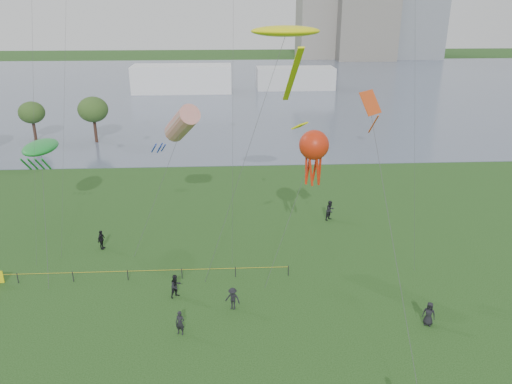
{
  "coord_description": "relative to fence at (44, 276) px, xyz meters",
  "views": [
    {
      "loc": [
        -1.63,
        -19.75,
        19.45
      ],
      "look_at": [
        0.0,
        10.0,
        8.0
      ],
      "focal_mm": 35.0,
      "sensor_mm": 36.0,
      "label": 1
    }
  ],
  "objects": [
    {
      "name": "kite_creature",
      "position": [
        -2.21,
        9.07,
        7.23
      ],
      "size": [
        4.17,
        12.45,
        8.28
      ],
      "rotation": [
        0.0,
        0.0,
        -0.31
      ],
      "color": "#3F3F42"
    },
    {
      "name": "spectator_b",
      "position": [
        13.87,
        -4.15,
        0.25
      ],
      "size": [
        1.18,
        0.95,
        1.6
      ],
      "primitive_type": "imported",
      "rotation": [
        0.0,
        0.0,
        -0.4
      ],
      "color": "black",
      "rests_on": "ground_plane"
    },
    {
      "name": "spectator_g",
      "position": [
        23.23,
        10.03,
        0.41
      ],
      "size": [
        1.19,
        1.16,
        1.93
      ],
      "primitive_type": "imported",
      "rotation": [
        0.0,
        0.0,
        0.7
      ],
      "color": "black",
      "rests_on": "ground_plane"
    },
    {
      "name": "building_mid",
      "position": [
        61.5,
        148.96,
        18.45
      ],
      "size": [
        20.0,
        20.0,
        38.0
      ],
      "primitive_type": "cube",
      "color": "slate",
      "rests_on": "ground_plane"
    },
    {
      "name": "kite_windsock",
      "position": [
        10.15,
        5.77,
        9.89
      ],
      "size": [
        6.01,
        4.98,
        12.31
      ],
      "rotation": [
        0.0,
        0.0,
        -0.35
      ],
      "color": "#3F3F42"
    },
    {
      "name": "spectator_f",
      "position": [
        10.58,
        -6.68,
        0.25
      ],
      "size": [
        0.68,
        0.55,
        1.61
      ],
      "primitive_type": "imported",
      "rotation": [
        0.0,
        0.0,
        -0.33
      ],
      "color": "black",
      "rests_on": "ground_plane"
    },
    {
      "name": "pavilion_right",
      "position": [
        29.5,
        84.96,
        1.95
      ],
      "size": [
        18.0,
        7.0,
        5.0
      ],
      "primitive_type": "cube",
      "color": "silver",
      "rests_on": "ground_plane"
    },
    {
      "name": "kite_octopus",
      "position": [
        19.86,
        1.16,
        9.24
      ],
      "size": [
        4.73,
        3.87,
        10.95
      ],
      "rotation": [
        0.0,
        0.0,
        -0.06
      ],
      "color": "#3F3F42"
    },
    {
      "name": "fence",
      "position": [
        0.0,
        0.0,
        0.0
      ],
      "size": [
        24.07,
        0.07,
        1.05
      ],
      "color": "black",
      "rests_on": "ground_plane"
    },
    {
      "name": "spectator_d",
      "position": [
        26.35,
        -6.58,
        0.26
      ],
      "size": [
        0.94,
        0.83,
        1.62
      ],
      "primitive_type": "imported",
      "rotation": [
        0.0,
        0.0,
        -0.5
      ],
      "color": "black",
      "rests_on": "ground_plane"
    },
    {
      "name": "spectator_c",
      "position": [
        3.03,
        5.18,
        0.28
      ],
      "size": [
        0.67,
        1.06,
        1.68
      ],
      "primitive_type": "imported",
      "rotation": [
        0.0,
        0.0,
        1.29
      ],
      "color": "black",
      "rests_on": "ground_plane"
    },
    {
      "name": "spectator_a",
      "position": [
        9.92,
        -2.45,
        0.31
      ],
      "size": [
        1.06,
        1.04,
        1.72
      ],
      "primitive_type": "imported",
      "rotation": [
        0.0,
        0.0,
        0.71
      ],
      "color": "black",
      "rests_on": "ground_plane"
    },
    {
      "name": "kite_stingray",
      "position": [
        17.72,
        1.62,
        16.92
      ],
      "size": [
        8.21,
        9.93,
        17.94
      ],
      "rotation": [
        0.0,
        0.0,
        0.17
      ],
      "color": "#3F3F42"
    },
    {
      "name": "lake",
      "position": [
        15.5,
        86.96,
        -0.53
      ],
      "size": [
        400.0,
        120.0,
        0.08
      ],
      "primitive_type": "cube",
      "color": "slate",
      "rests_on": "ground_plane"
    },
    {
      "name": "building_low",
      "position": [
        47.5,
        154.96,
        13.45
      ],
      "size": [
        16.0,
        18.0,
        28.0
      ],
      "primitive_type": "cube",
      "color": "gray",
      "rests_on": "ground_plane"
    },
    {
      "name": "pavilion_left",
      "position": [
        3.5,
        81.96,
        2.45
      ],
      "size": [
        22.0,
        8.0,
        6.0
      ],
      "primitive_type": "cube",
      "color": "white",
      "rests_on": "ground_plane"
    },
    {
      "name": "kite_delta",
      "position": [
        21.75,
        -6.19,
        12.92
      ],
      "size": [
        1.76,
        11.5,
        14.8
      ],
      "rotation": [
        0.0,
        0.0,
        0.3
      ],
      "color": "#3F3F42"
    }
  ]
}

